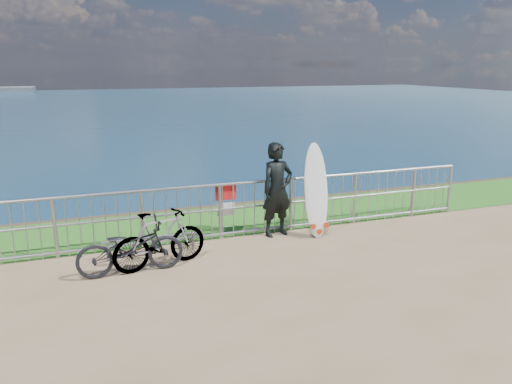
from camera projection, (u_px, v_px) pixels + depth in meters
name	position (u px, v px, depth m)	size (l,w,h in m)	color
grass_strip	(229.00, 220.00, 11.03)	(120.00, 120.00, 0.00)	#266A1D
railing	(245.00, 208.00, 9.89)	(10.06, 0.10, 1.13)	#92959A
surfer	(277.00, 190.00, 9.86)	(0.69, 0.45, 1.88)	black
surfboard	(316.00, 194.00, 9.83)	(0.51, 0.46, 1.88)	white
bicycle_near	(130.00, 247.00, 8.12)	(0.60, 1.72, 0.91)	black
bicycle_far	(160.00, 239.00, 8.37)	(0.47, 1.65, 0.99)	black
bike_rack	(151.00, 240.00, 8.94)	(1.73, 0.05, 0.36)	#92959A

